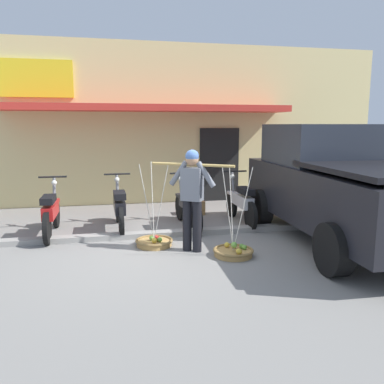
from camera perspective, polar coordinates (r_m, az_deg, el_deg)
The scene contains 12 objects.
ground_plane at distance 6.94m, azimuth -3.97°, elevation -7.93°, with size 90.00×90.00×0.00m, color gray.
sidewalk_curb at distance 7.59m, azimuth -4.73°, elevation -6.01°, with size 20.00×0.24×0.10m, color gray.
fruit_vendor at distance 6.52m, azimuth 0.02°, elevation -0.22°, with size 1.21×0.85×1.70m.
fruit_basket_left_side at distance 6.51m, azimuth 5.97°, elevation -8.45°, with size 0.66×0.66×1.45m.
fruit_basket_right_side at distance 7.02m, azimuth -5.44°, elevation -7.10°, with size 0.66×0.66×1.45m.
motorcycle_nearest_shop at distance 7.98m, azimuth -19.54°, elevation -2.78°, with size 0.54×1.82×1.09m.
motorcycle_second_in_row at distance 8.10m, azimuth -10.38°, elevation -2.19°, with size 0.54×1.82×1.09m.
motorcycle_third_in_row at distance 8.16m, azimuth -0.54°, elevation -1.95°, with size 0.54×1.82×1.09m.
motorcycle_end_of_row at distance 8.52m, azimuth 7.08°, elevation -1.53°, with size 0.54×1.82×1.09m.
parked_truck at distance 7.59m, azimuth 20.21°, elevation 1.01°, with size 2.29×4.77×2.10m.
storefront_building at distance 13.10m, azimuth -7.48°, elevation 9.59°, with size 13.00×6.00×4.20m.
wooden_crate at distance 9.41m, azimuth 0.37°, elevation -2.22°, with size 0.44×0.36×0.32m, color olive.
Camera 1 is at (-0.92, -6.55, 2.09)m, focal length 37.21 mm.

